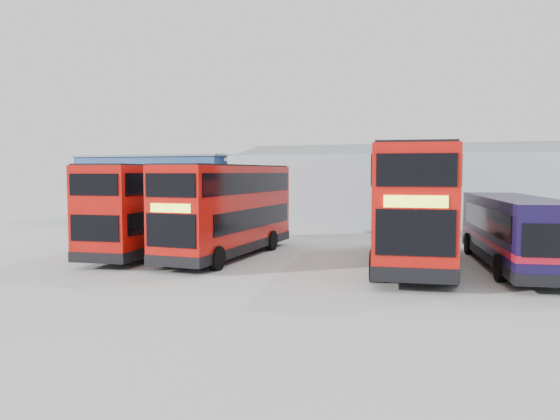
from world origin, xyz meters
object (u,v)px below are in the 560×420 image
(single_decker_blue, at_px, (515,233))
(panel_van, at_px, (120,208))
(maintenance_shed, at_px, (458,190))
(double_decker_right, at_px, (411,207))
(office_block, at_px, (170,188))
(double_decker_centre, at_px, (229,211))
(double_decker_left, at_px, (152,209))

(single_decker_blue, distance_m, panel_van, 27.35)
(maintenance_shed, height_order, single_decker_blue, maintenance_shed)
(panel_van, bearing_deg, single_decker_blue, -26.36)
(double_decker_right, distance_m, single_decker_blue, 4.15)
(office_block, height_order, panel_van, office_block)
(maintenance_shed, xyz_separation_m, double_decker_right, (-1.31, -17.29, -0.19))
(office_block, distance_m, maintenance_shed, 22.09)
(double_decker_centre, xyz_separation_m, double_decker_right, (8.04, 0.57, 0.34))
(double_decker_centre, distance_m, panel_van, 17.27)
(office_block, distance_m, double_decker_left, 18.36)
(maintenance_shed, xyz_separation_m, panel_van, (-22.94, -7.24, -1.39))
(double_decker_right, bearing_deg, maintenance_shed, 78.17)
(double_decker_centre, xyz_separation_m, panel_van, (-13.58, 10.62, -0.86))
(maintenance_shed, xyz_separation_m, double_decker_centre, (-9.35, -17.87, -0.53))
(single_decker_blue, bearing_deg, maintenance_shed, -90.70)
(double_decker_left, relative_size, double_decker_right, 0.86)
(office_block, bearing_deg, panel_van, -100.14)
(maintenance_shed, height_order, double_decker_right, maintenance_shed)
(office_block, bearing_deg, single_decker_blue, -30.93)
(double_decker_left, bearing_deg, double_decker_right, 177.11)
(single_decker_blue, relative_size, panel_van, 2.08)
(double_decker_left, xyz_separation_m, double_decker_right, (11.91, 0.83, 0.34))
(double_decker_left, relative_size, panel_van, 1.96)
(office_block, relative_size, maintenance_shed, 0.40)
(double_decker_left, bearing_deg, single_decker_blue, 177.89)
(office_block, distance_m, panel_van, 5.49)
(double_decker_centre, height_order, single_decker_blue, double_decker_centre)
(double_decker_left, distance_m, single_decker_blue, 15.98)
(maintenance_shed, distance_m, double_decker_centre, 20.17)
(double_decker_left, distance_m, double_decker_right, 11.95)
(double_decker_left, height_order, single_decker_blue, double_decker_left)
(double_decker_right, height_order, single_decker_blue, double_decker_right)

